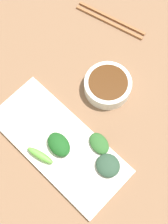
# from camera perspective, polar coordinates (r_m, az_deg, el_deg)

# --- Properties ---
(tabletop) EXTENTS (2.10, 2.10, 0.02)m
(tabletop) POSITION_cam_1_polar(r_m,az_deg,el_deg) (0.93, -0.78, -1.67)
(tabletop) COLOR brown
(tabletop) RESTS_ON ground
(sauce_bowl) EXTENTS (0.13, 0.13, 0.04)m
(sauce_bowl) POSITION_cam_1_polar(r_m,az_deg,el_deg) (0.94, 4.04, 4.54)
(sauce_bowl) COLOR silver
(sauce_bowl) RESTS_ON tabletop
(serving_plate) EXTENTS (0.17, 0.39, 0.01)m
(serving_plate) POSITION_cam_1_polar(r_m,az_deg,el_deg) (0.90, -4.23, -5.42)
(serving_plate) COLOR silver
(serving_plate) RESTS_ON tabletop
(broccoli_leafy_0) EXTENTS (0.07, 0.07, 0.02)m
(broccoli_leafy_0) POSITION_cam_1_polar(r_m,az_deg,el_deg) (0.87, 4.08, -9.01)
(broccoli_leafy_0) COLOR #2A4633
(broccoli_leafy_0) RESTS_ON serving_plate
(broccoli_stalk_1) EXTENTS (0.04, 0.08, 0.02)m
(broccoli_stalk_1) POSITION_cam_1_polar(r_m,az_deg,el_deg) (0.88, -7.48, -7.26)
(broccoli_stalk_1) COLOR #66BB43
(broccoli_stalk_1) RESTS_ON serving_plate
(broccoli_leafy_2) EXTENTS (0.06, 0.08, 0.03)m
(broccoli_leafy_2) POSITION_cam_1_polar(r_m,az_deg,el_deg) (0.88, -4.28, -5.51)
(broccoli_leafy_2) COLOR #1A511C
(broccoli_leafy_2) RESTS_ON serving_plate
(broccoli_leafy_3) EXTENTS (0.06, 0.07, 0.02)m
(broccoli_leafy_3) POSITION_cam_1_polar(r_m,az_deg,el_deg) (0.88, 2.59, -5.35)
(broccoli_leafy_3) COLOR #2C5D27
(broccoli_leafy_3) RESTS_ON serving_plate
(chopsticks) EXTENTS (0.08, 0.23, 0.01)m
(chopsticks) POSITION_cam_1_polar(r_m,az_deg,el_deg) (1.08, 4.49, 15.21)
(chopsticks) COLOR #935C36
(chopsticks) RESTS_ON tabletop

